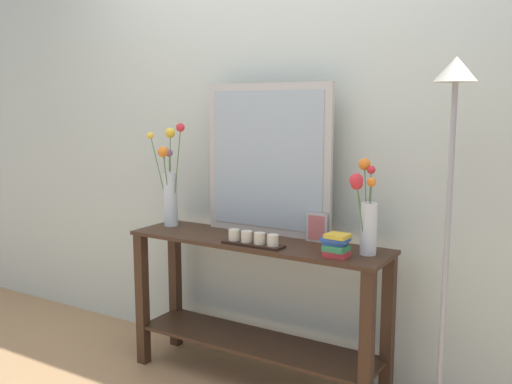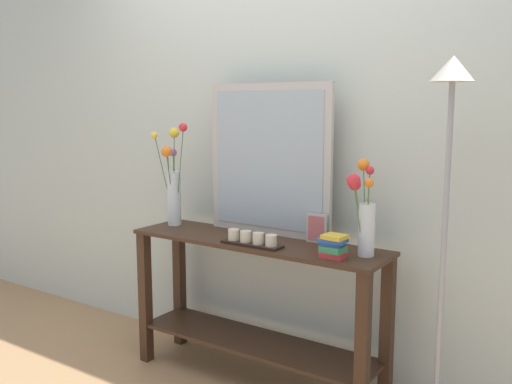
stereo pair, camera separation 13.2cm
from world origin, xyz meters
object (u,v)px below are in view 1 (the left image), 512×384
object	(u,v)px
tall_vase_left	(170,183)
book_stack	(336,245)
mirror_leaning	(268,160)
vase_right	(366,211)
floor_lamp	(450,188)
console_table	(256,295)
candle_tray	(253,240)
picture_frame_small	(317,228)

from	to	relation	value
tall_vase_left	book_stack	world-z (taller)	tall_vase_left
mirror_leaning	tall_vase_left	xyz separation A→B (m)	(-0.57, -0.11, -0.15)
vase_right	tall_vase_left	bearing A→B (deg)	179.11
book_stack	floor_lamp	world-z (taller)	floor_lamp
vase_right	floor_lamp	world-z (taller)	floor_lamp
tall_vase_left	book_stack	distance (m)	1.09
console_table	mirror_leaning	distance (m)	0.71
mirror_leaning	floor_lamp	distance (m)	0.98
candle_tray	floor_lamp	xyz separation A→B (m)	(0.90, 0.08, 0.31)
mirror_leaning	floor_lamp	world-z (taller)	floor_lamp
vase_right	picture_frame_small	world-z (taller)	vase_right
mirror_leaning	floor_lamp	size ratio (longest dim) A/B	0.49
console_table	picture_frame_small	size ratio (longest dim) A/B	9.44
mirror_leaning	vase_right	xyz separation A→B (m)	(0.59, -0.13, -0.19)
candle_tray	floor_lamp	world-z (taller)	floor_lamp
tall_vase_left	candle_tray	distance (m)	0.69
picture_frame_small	book_stack	xyz separation A→B (m)	(0.19, -0.21, -0.02)
vase_right	picture_frame_small	xyz separation A→B (m)	(-0.29, 0.10, -0.13)
mirror_leaning	picture_frame_small	xyz separation A→B (m)	(0.30, -0.03, -0.32)
mirror_leaning	picture_frame_small	distance (m)	0.44
console_table	vase_right	distance (m)	0.76
tall_vase_left	picture_frame_small	distance (m)	0.90
floor_lamp	picture_frame_small	bearing A→B (deg)	167.39
console_table	floor_lamp	bearing A→B (deg)	-1.68
tall_vase_left	candle_tray	size ratio (longest dim) A/B	1.84
book_stack	mirror_leaning	bearing A→B (deg)	154.65
console_table	candle_tray	distance (m)	0.34
tall_vase_left	book_stack	xyz separation A→B (m)	(1.07, -0.13, -0.19)
tall_vase_left	candle_tray	world-z (taller)	tall_vase_left
console_table	tall_vase_left	size ratio (longest dim) A/B	2.37
candle_tray	picture_frame_small	xyz separation A→B (m)	(0.24, 0.22, 0.05)
candle_tray	picture_frame_small	bearing A→B (deg)	43.40
tall_vase_left	console_table	bearing A→B (deg)	-4.03
candle_tray	mirror_leaning	bearing A→B (deg)	104.54
vase_right	mirror_leaning	bearing A→B (deg)	167.94
mirror_leaning	vase_right	world-z (taller)	mirror_leaning
book_stack	picture_frame_small	bearing A→B (deg)	133.23
candle_tray	picture_frame_small	size ratio (longest dim) A/B	2.17
tall_vase_left	floor_lamp	distance (m)	1.55
candle_tray	vase_right	bearing A→B (deg)	13.51
console_table	book_stack	distance (m)	0.59
tall_vase_left	book_stack	bearing A→B (deg)	-6.73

